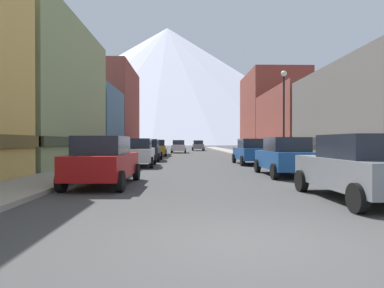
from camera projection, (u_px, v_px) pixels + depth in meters
name	position (u px, v px, depth m)	size (l,w,h in m)	color
ground_plane	(243.00, 244.00, 5.24)	(400.00, 400.00, 0.00)	#3E3E3E
sidewalk_left	(139.00, 154.00, 40.07)	(2.50, 100.00, 0.15)	gray
sidewalk_right	(243.00, 154.00, 40.38)	(2.50, 100.00, 0.15)	gray
storefront_left_1	(36.00, 97.00, 21.94)	(6.37, 13.00, 9.32)	#8C9966
storefront_left_2	(70.00, 124.00, 33.16)	(9.54, 8.55, 6.82)	slate
storefront_left_3	(100.00, 112.00, 44.01)	(8.84, 12.53, 11.20)	brown
storefront_right_2	(308.00, 125.00, 33.03)	(7.91, 12.59, 6.63)	brown
storefront_right_3	(273.00, 115.00, 44.87)	(7.29, 10.74, 10.59)	brown
car_left_0	(104.00, 161.00, 12.14)	(2.12, 4.43, 1.78)	#9E1111
car_left_1	(138.00, 152.00, 21.55)	(2.18, 4.45, 1.78)	silver
car_left_2	(148.00, 150.00, 27.74)	(2.07, 4.40, 1.78)	black
car_left_3	(157.00, 148.00, 37.09)	(2.24, 4.48, 1.78)	#B28419
car_right_0	(359.00, 167.00, 9.07)	(2.16, 4.45, 1.78)	slate
car_right_1	(285.00, 156.00, 15.65)	(2.08, 4.41, 1.78)	#19478C
car_right_2	(251.00, 151.00, 23.46)	(2.12, 4.43, 1.78)	#19478C
car_driving_0	(198.00, 145.00, 58.20)	(2.06, 4.40, 1.78)	slate
car_driving_1	(179.00, 146.00, 47.26)	(2.06, 4.40, 1.78)	silver
trash_bin_right	(372.00, 166.00, 12.96)	(0.59, 0.59, 0.98)	#4C5156
potted_plant_0	(100.00, 153.00, 24.66)	(0.70, 0.70, 1.02)	#4C4C51
potted_plant_2	(102.00, 154.00, 25.04)	(0.68, 0.68, 0.93)	brown
pedestrian_0	(267.00, 150.00, 29.04)	(0.36, 0.36, 1.59)	maroon
pedestrian_1	(292.00, 151.00, 22.20)	(0.36, 0.36, 1.70)	#333338
pedestrian_2	(114.00, 151.00, 25.83)	(0.36, 0.36, 1.55)	#333338
streetlamp_right	(284.00, 103.00, 21.03)	(0.36, 0.36, 5.86)	black
mountain_backdrop	(167.00, 86.00, 264.46)	(266.55, 266.55, 90.52)	silver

